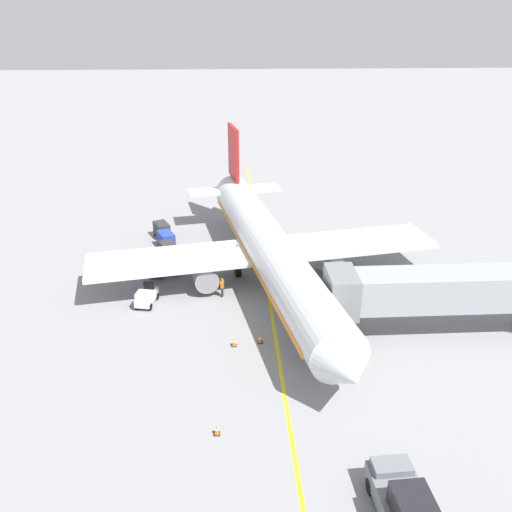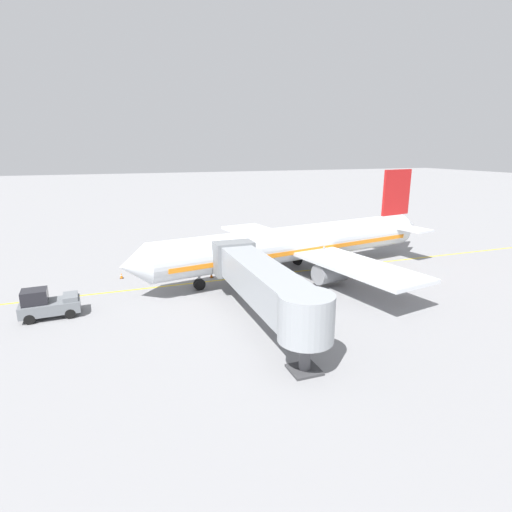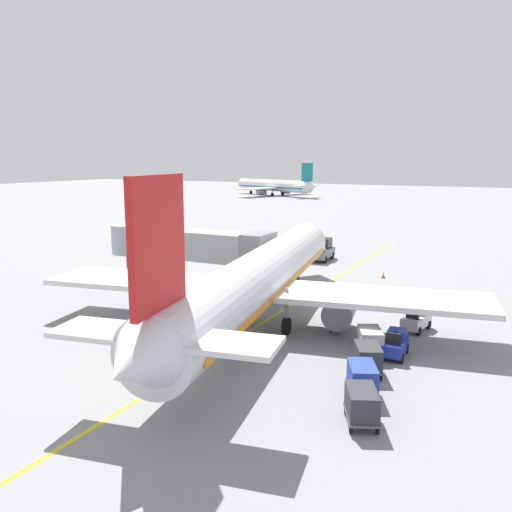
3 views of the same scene
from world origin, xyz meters
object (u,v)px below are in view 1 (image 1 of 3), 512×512
(baggage_tug_lead, at_px, (146,297))
(safety_cone_nose_right, at_px, (234,342))
(baggage_tug_trailing, at_px, (157,267))
(jet_bridge, at_px, (446,290))
(baggage_cart_front, at_px, (172,262))
(pushback_tractor, at_px, (404,502))
(parked_airliner, at_px, (268,248))
(baggage_cart_second_in_train, at_px, (168,250))
(baggage_cart_third_in_train, at_px, (166,239))
(ground_crew_wing_walker, at_px, (222,286))
(baggage_cart_tail_end, at_px, (162,229))
(safety_cone_nose_left, at_px, (217,430))
(ground_crew_loader, at_px, (209,276))
(safety_cone_wing_tip, at_px, (260,339))

(baggage_tug_lead, height_order, safety_cone_nose_right, baggage_tug_lead)
(baggage_tug_trailing, xyz_separation_m, safety_cone_nose_right, (-6.61, 11.59, -0.42))
(jet_bridge, xyz_separation_m, baggage_cart_front, (20.26, -11.13, -2.51))
(pushback_tractor, relative_size, baggage_tug_trailing, 1.76)
(parked_airliner, distance_m, jet_bridge, 14.63)
(baggage_tug_trailing, bearing_deg, baggage_cart_second_in_train, -102.47)
(parked_airliner, distance_m, baggage_cart_front, 9.07)
(baggage_cart_third_in_train, bearing_deg, ground_crew_wing_walker, 118.05)
(baggage_cart_second_in_train, xyz_separation_m, baggage_cart_tail_end, (1.20, -5.42, 0.00))
(safety_cone_nose_left, bearing_deg, baggage_cart_front, -78.55)
(baggage_tug_lead, distance_m, safety_cone_nose_left, 15.81)
(baggage_tug_trailing, bearing_deg, ground_crew_loader, 152.91)
(pushback_tractor, bearing_deg, baggage_cart_third_in_train, -66.72)
(parked_airliner, bearing_deg, pushback_tractor, 100.13)
(baggage_cart_front, bearing_deg, baggage_cart_tail_end, -77.51)
(baggage_cart_tail_end, bearing_deg, baggage_tug_trailing, 93.15)
(safety_cone_wing_tip, bearing_deg, safety_cone_nose_left, 71.46)
(baggage_cart_front, relative_size, baggage_cart_third_in_train, 1.00)
(ground_crew_wing_walker, bearing_deg, baggage_tug_trailing, -37.12)
(ground_crew_loader, height_order, safety_cone_nose_right, ground_crew_loader)
(baggage_tug_trailing, xyz_separation_m, safety_cone_nose_left, (-5.51, 20.12, -0.42))
(baggage_tug_trailing, bearing_deg, jet_bridge, 153.94)
(jet_bridge, distance_m, safety_cone_nose_left, 18.97)
(pushback_tractor, height_order, baggage_tug_trailing, pushback_tractor)
(ground_crew_wing_walker, bearing_deg, jet_bridge, 158.65)
(baggage_cart_tail_end, height_order, safety_cone_nose_right, baggage_cart_tail_end)
(jet_bridge, bearing_deg, safety_cone_wing_tip, 3.17)
(parked_airliner, relative_size, safety_cone_wing_tip, 63.07)
(baggage_tug_lead, relative_size, baggage_cart_second_in_train, 0.92)
(pushback_tractor, height_order, baggage_cart_front, pushback_tractor)
(baggage_tug_lead, bearing_deg, ground_crew_loader, -148.52)
(baggage_tug_lead, distance_m, baggage_cart_third_in_train, 11.43)
(jet_bridge, xyz_separation_m, pushback_tractor, (7.56, 15.44, -2.36))
(baggage_tug_lead, relative_size, baggage_cart_tail_end, 0.92)
(baggage_tug_trailing, xyz_separation_m, baggage_cart_third_in_train, (-0.25, -6.02, 0.24))
(baggage_tug_lead, xyz_separation_m, baggage_cart_front, (-1.56, -5.97, 0.24))
(baggage_tug_trailing, distance_m, baggage_cart_tail_end, 8.71)
(parked_airliner, height_order, baggage_cart_tail_end, parked_airliner)
(parked_airliner, distance_m, baggage_cart_second_in_train, 10.67)
(safety_cone_nose_left, height_order, safety_cone_nose_right, same)
(baggage_tug_trailing, height_order, baggage_cart_tail_end, baggage_tug_trailing)
(parked_airliner, bearing_deg, baggage_cart_third_in_train, -40.20)
(safety_cone_wing_tip, bearing_deg, parked_airliner, -97.70)
(jet_bridge, relative_size, baggage_cart_third_in_train, 5.80)
(jet_bridge, bearing_deg, safety_cone_nose_left, 30.74)
(baggage_cart_second_in_train, height_order, ground_crew_loader, ground_crew_loader)
(baggage_cart_tail_end, height_order, safety_cone_nose_left, baggage_cart_tail_end)
(jet_bridge, distance_m, safety_cone_nose_right, 15.34)
(parked_airliner, height_order, ground_crew_loader, parked_airliner)
(safety_cone_nose_right, bearing_deg, safety_cone_nose_left, 82.68)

